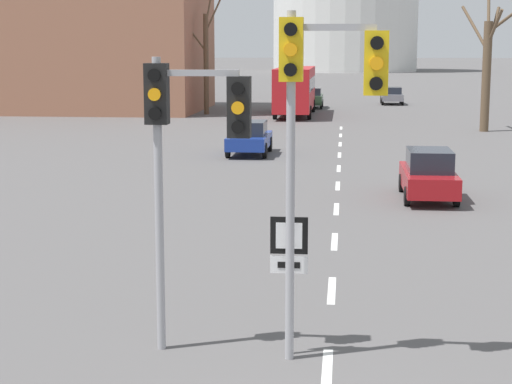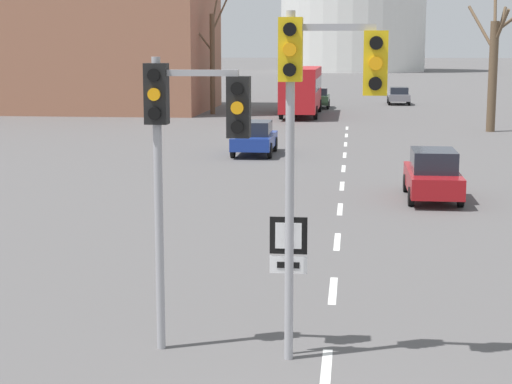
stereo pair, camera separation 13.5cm
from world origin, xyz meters
The scene contains 20 objects.
lane_stripe_0 centered at (0.00, 3.64, 0.00)m, with size 0.16×2.00×0.01m, color silver.
lane_stripe_1 centered at (0.00, 8.14, 0.00)m, with size 0.16×2.00×0.01m, color silver.
lane_stripe_2 centered at (0.00, 12.64, 0.00)m, with size 0.16×2.00×0.01m, color silver.
lane_stripe_3 centered at (0.00, 17.14, 0.00)m, with size 0.16×2.00×0.01m, color silver.
lane_stripe_4 centered at (0.00, 21.64, 0.00)m, with size 0.16×2.00×0.01m, color silver.
lane_stripe_5 centered at (0.00, 26.14, 0.00)m, with size 0.16×2.00×0.01m, color silver.
lane_stripe_6 centered at (0.00, 30.64, 0.00)m, with size 0.16×2.00×0.01m, color silver.
lane_stripe_7 centered at (0.00, 35.14, 0.00)m, with size 0.16×2.00×0.01m, color silver.
lane_stripe_8 centered at (0.00, 39.64, 0.00)m, with size 0.16×2.00×0.01m, color silver.
lane_stripe_9 centered at (0.00, 44.14, 0.00)m, with size 0.16×2.00×0.01m, color silver.
traffic_signal_centre_tall centered at (-0.19, 4.15, 4.15)m, with size 1.64×0.34×5.48m.
traffic_signal_near_left centered at (-2.30, 4.39, 3.62)m, with size 1.67×0.34×4.79m.
route_sign_post centered at (-0.64, 4.35, 1.58)m, with size 0.60×0.08×2.33m.
sedan_near_left centered at (-4.18, 30.36, 0.81)m, with size 1.86×4.22×1.57m.
sedan_near_right centered at (2.98, 19.24, 0.82)m, with size 1.71×4.35×1.66m.
sedan_mid_centre centered at (-2.46, 61.63, 0.84)m, with size 1.73×4.36×1.66m.
sedan_far_left centered at (4.30, 66.98, 0.78)m, with size 1.88×4.07×1.50m.
city_bus centered at (-3.41, 53.54, 2.05)m, with size 2.66×10.80×3.48m.
bare_tree_left_near centered at (-10.10, 54.44, 4.18)m, with size 3.22×3.48×8.85m.
bare_tree_right_near centered at (8.49, 42.98, 3.89)m, with size 3.19×3.57×8.38m.
Camera 1 is at (0.20, -8.93, 4.94)m, focal length 60.00 mm.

